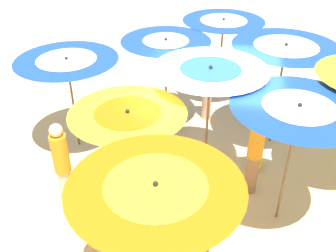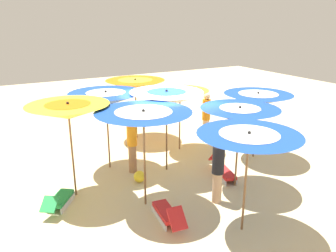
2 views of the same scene
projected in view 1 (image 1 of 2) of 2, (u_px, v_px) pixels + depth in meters
ground at (206, 170)px, 8.46m from camera, size 34.67×34.67×0.04m
beach_umbrella_0 at (156, 197)px, 4.73m from camera, size 2.20×2.20×2.34m
beach_umbrella_1 at (297, 117)px, 6.09m from camera, size 2.18×2.18×2.46m
beach_umbrella_3 at (128, 122)px, 6.42m from camera, size 1.96×1.96×2.20m
beach_umbrella_4 at (210, 79)px, 7.13m from camera, size 2.13×2.13×2.52m
beach_umbrella_5 at (285, 54)px, 8.16m from camera, size 2.27×2.27×2.48m
beach_umbrella_6 at (68, 67)px, 8.17m from camera, size 2.18×2.18×2.23m
beach_umbrella_7 at (166, 48)px, 8.92m from camera, size 2.08×2.08×2.30m
beach_umbrella_8 at (223, 27)px, 10.11m from camera, size 2.14×2.14×2.31m
lounger_1 at (265, 113)px, 10.05m from camera, size 1.36×0.53×0.59m
lounger_2 at (159, 129)px, 9.43m from camera, size 1.38×0.66×0.57m
beachgoer_0 at (207, 87)px, 9.77m from camera, size 0.30×0.30×1.72m
beachgoer_1 at (62, 165)px, 7.00m from camera, size 0.30×0.30×1.87m
beachgoer_2 at (255, 151)px, 7.37m from camera, size 0.30×0.30×1.86m
beach_ball at (255, 163)px, 8.38m from camera, size 0.34×0.34×0.34m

